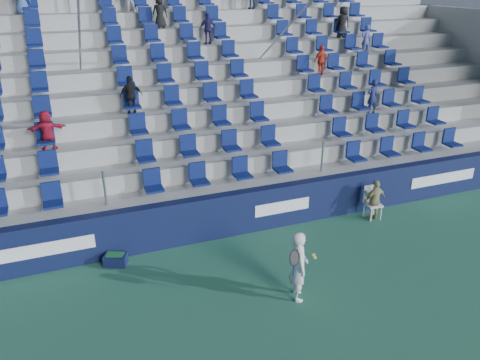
% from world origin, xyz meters
% --- Properties ---
extents(ground, '(70.00, 70.00, 0.00)m').
position_xyz_m(ground, '(0.00, 0.00, 0.00)').
color(ground, '#2D694D').
rests_on(ground, ground).
extents(sponsor_wall, '(24.00, 0.32, 1.20)m').
position_xyz_m(sponsor_wall, '(0.00, 3.15, 0.60)').
color(sponsor_wall, '#0F1639').
rests_on(sponsor_wall, ground).
extents(grandstand, '(24.00, 8.17, 6.63)m').
position_xyz_m(grandstand, '(-0.00, 8.24, 2.13)').
color(grandstand, '#9D9D98').
rests_on(grandstand, ground).
extents(tennis_player, '(0.69, 0.67, 1.59)m').
position_xyz_m(tennis_player, '(0.49, 0.10, 0.80)').
color(tennis_player, silver).
rests_on(tennis_player, ground).
extents(line_judge_chair, '(0.45, 0.46, 0.96)m').
position_xyz_m(line_judge_chair, '(4.14, 2.65, 0.55)').
color(line_judge_chair, white).
rests_on(line_judge_chair, ground).
extents(line_judge, '(0.72, 0.35, 1.20)m').
position_xyz_m(line_judge, '(4.14, 2.50, 0.60)').
color(line_judge, tan).
rests_on(line_judge, ground).
extents(ball_bin, '(0.61, 0.52, 0.29)m').
position_xyz_m(ball_bin, '(-3.00, 2.75, 0.16)').
color(ball_bin, '#10173D').
rests_on(ball_bin, ground).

